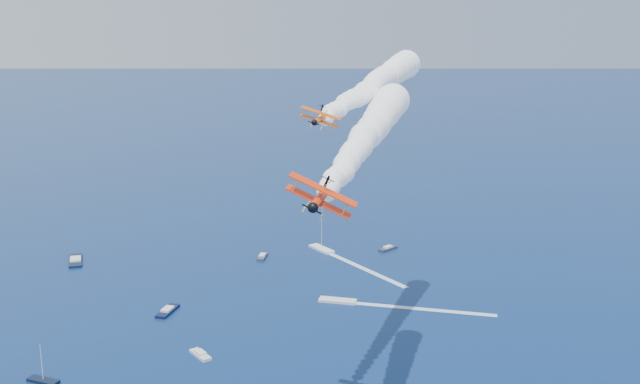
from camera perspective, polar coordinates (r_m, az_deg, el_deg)
biplane_lead at (r=130.99m, az=0.01°, el=5.47°), size 9.61×10.35×6.50m
biplane_trail at (r=95.66m, az=-0.01°, el=-0.50°), size 12.93×13.44×9.26m
smoke_trail_lead at (r=161.79m, az=4.00°, el=7.92°), size 69.30×63.65×11.94m
smoke_trail_trail at (r=126.70m, az=3.47°, el=4.17°), size 69.48×68.06×11.94m
spectator_boats at (r=217.62m, az=-21.50°, el=-8.64°), size 198.81×170.53×0.70m
boat_wakes at (r=225.75m, az=-9.86°, el=-7.13°), size 169.99×144.14×0.04m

